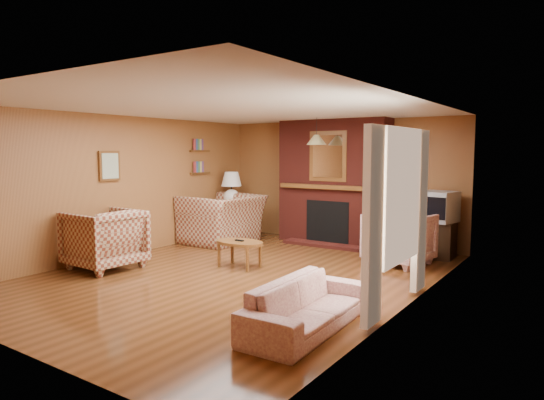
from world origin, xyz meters
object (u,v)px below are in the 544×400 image
Objects in this scene: plaid_loveseat at (222,219)px; floral_armchair at (399,238)px; table_lamp at (231,187)px; side_table at (232,221)px; coffee_table at (239,245)px; crt_tv at (438,207)px; fireplace at (333,183)px; floral_sofa at (307,305)px; plaid_armchair at (104,239)px; tv_stand at (437,240)px.

plaid_loveseat reaches higher than floral_armchair.
side_table is at bearing 0.00° from table_lamp.
crt_tv is at bearing 45.84° from coffee_table.
plaid_loveseat is at bearing -148.40° from fireplace.
crt_tv is (0.15, 4.10, 0.62)m from floral_sofa.
crt_tv is at bearing -103.35° from floral_armchair.
plaid_armchair is 3.89m from floral_sofa.
floral_sofa is 2.39× the size of table_lamp.
floral_armchair is 0.88m from tv_stand.
plaid_armchair is at bearing 49.28° from floral_armchair.
side_table is 1.08× the size of tv_stand.
table_lamp is (-0.15, 3.28, 0.60)m from plaid_armchair.
plaid_armchair is at bearing -117.07° from fireplace.
fireplace is 3.92× the size of tv_stand.
plaid_armchair is 1.64× the size of tv_stand.
floral_sofa is at bearing 85.23° from plaid_armchair.
table_lamp is at bearing 45.04° from floral_sofa.
floral_armchair is 1.40× the size of crt_tv.
tv_stand is at bearing 90.00° from crt_tv.
fireplace reaches higher than coffee_table.
table_lamp reaches higher than crt_tv.
plaid_armchair is 3.29m from side_table.
table_lamp is at bearing -165.71° from fireplace.
fireplace reaches higher than table_lamp.
floral_sofa is 2.52× the size of side_table.
tv_stand reaches higher than coffee_table.
plaid_loveseat is at bearing 137.04° from coffee_table.
fireplace is at bearing 14.29° from table_lamp.
crt_tv is at bearing -91.42° from tv_stand.
tv_stand is (4.15, 0.35, -0.75)m from table_lamp.
floral_armchair is (-0.21, 3.31, 0.17)m from floral_sofa.
plaid_armchair is 1.54× the size of crt_tv.
table_lamp reaches higher than plaid_loveseat.
side_table is at bearing 45.04° from floral_sofa.
side_table is (-3.79, 0.45, -0.08)m from floral_armchair.
floral_sofa is 2.77m from coffee_table.
floral_armchair is at bearing 130.24° from plaid_armchair.
floral_sofa is (3.75, -3.16, -0.22)m from plaid_loveseat.
coffee_table is 1.24× the size of side_table.
coffee_table is at bearing -134.16° from crt_tv.
fireplace is 2.10m from floral_armchair.
side_table reaches higher than coffee_table.
fireplace reaches higher than tv_stand.
tv_stand is (0.15, 4.11, 0.06)m from floral_sofa.
floral_sofa is 1.84× the size of floral_armchair.
fireplace reaches higher than side_table.
floral_armchair is 1.10× the size of coffee_table.
floral_sofa is at bearing -66.13° from fireplace.
side_table is at bearing -175.06° from plaid_armchair.
floral_armchair is (1.69, -0.98, -0.77)m from fireplace.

